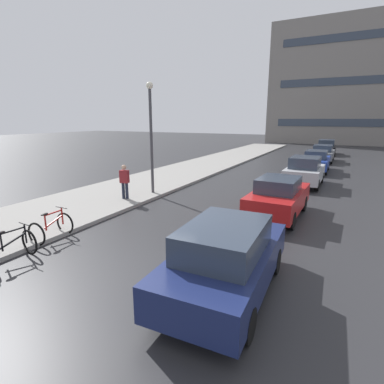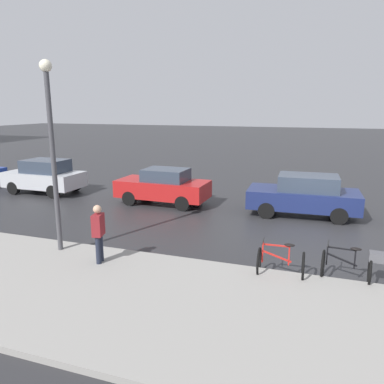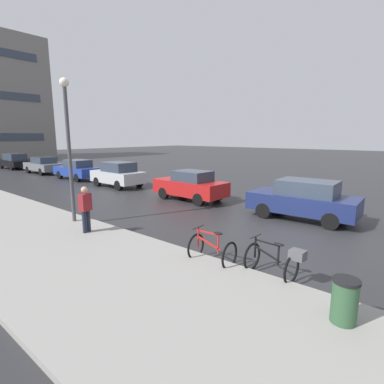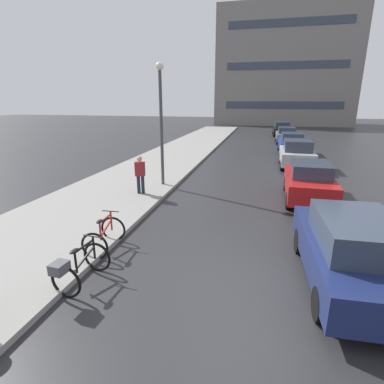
# 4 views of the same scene
# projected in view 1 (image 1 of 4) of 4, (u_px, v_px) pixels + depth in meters

# --- Properties ---
(ground_plane) EXTENTS (140.00, 140.00, 0.00)m
(ground_plane) POSITION_uv_depth(u_px,v_px,m) (130.00, 278.00, 7.34)
(ground_plane) COLOR #28282B
(sidewalk_kerb) EXTENTS (4.80, 60.00, 0.14)m
(sidewalk_kerb) POSITION_uv_depth(u_px,v_px,m) (156.00, 180.00, 18.63)
(sidewalk_kerb) COLOR gray
(sidewalk_kerb) RESTS_ON ground
(bicycle_nearest) EXTENTS (0.82, 1.43, 0.95)m
(bicycle_nearest) POSITION_uv_depth(u_px,v_px,m) (4.00, 247.00, 7.95)
(bicycle_nearest) COLOR black
(bicycle_nearest) RESTS_ON ground
(bicycle_second) EXTENTS (0.79, 1.18, 0.96)m
(bicycle_second) POSITION_uv_depth(u_px,v_px,m) (51.00, 227.00, 9.57)
(bicycle_second) COLOR black
(bicycle_second) RESTS_ON ground
(car_navy) EXTENTS (2.03, 4.34, 1.65)m
(car_navy) POSITION_uv_depth(u_px,v_px,m) (226.00, 258.00, 6.53)
(car_navy) COLOR navy
(car_navy) RESTS_ON ground
(car_red) EXTENTS (1.85, 4.10, 1.59)m
(car_red) POSITION_uv_depth(u_px,v_px,m) (278.00, 197.00, 11.77)
(car_red) COLOR #AD1919
(car_red) RESTS_ON ground
(car_silver) EXTENTS (1.92, 3.88, 1.68)m
(car_silver) POSITION_uv_depth(u_px,v_px,m) (305.00, 171.00, 17.33)
(car_silver) COLOR #B2B5BA
(car_silver) RESTS_ON ground
(car_blue) EXTENTS (1.81, 4.30, 1.56)m
(car_blue) POSITION_uv_depth(u_px,v_px,m) (316.00, 161.00, 21.99)
(car_blue) COLOR navy
(car_blue) RESTS_ON ground
(car_grey) EXTENTS (1.85, 4.36, 1.52)m
(car_grey) POSITION_uv_depth(u_px,v_px,m) (323.00, 153.00, 27.08)
(car_grey) COLOR slate
(car_grey) RESTS_ON ground
(car_black) EXTENTS (1.97, 4.28, 1.61)m
(car_black) POSITION_uv_depth(u_px,v_px,m) (326.00, 147.00, 32.55)
(car_black) COLOR black
(car_black) RESTS_ON ground
(pedestrian) EXTENTS (0.44, 0.32, 1.74)m
(pedestrian) POSITION_uv_depth(u_px,v_px,m) (125.00, 181.00, 13.88)
(pedestrian) COLOR #1E2333
(pedestrian) RESTS_ON ground
(streetlamp) EXTENTS (0.33, 0.33, 5.49)m
(streetlamp) POSITION_uv_depth(u_px,v_px,m) (151.00, 129.00, 14.53)
(streetlamp) COLOR #424247
(streetlamp) RESTS_ON ground
(building_facade_main) EXTENTS (21.59, 10.16, 18.02)m
(building_facade_main) POSITION_uv_depth(u_px,v_px,m) (345.00, 85.00, 46.71)
(building_facade_main) COLOR gray
(building_facade_main) RESTS_ON ground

